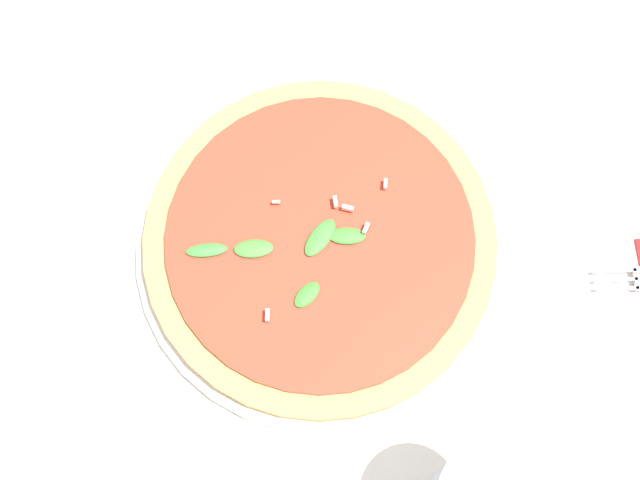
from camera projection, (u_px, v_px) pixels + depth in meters
name	position (u px, v px, depth m)	size (l,w,h in m)	color
ground_plane	(286.00, 256.00, 0.88)	(6.00, 6.00, 0.00)	silver
pizza_arugula_main	(320.00, 244.00, 0.87)	(0.36, 0.36, 0.05)	silver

